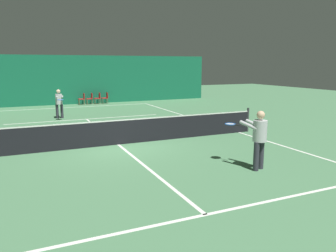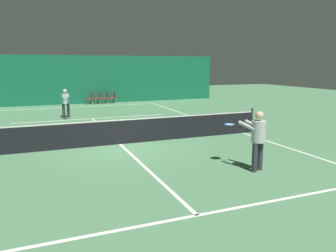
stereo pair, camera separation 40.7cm
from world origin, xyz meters
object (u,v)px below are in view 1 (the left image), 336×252
Objects in this scene: courtside_chair_3 at (106,97)px; player_near at (258,136)px; player_far at (59,102)px; courtside_chair_2 at (98,97)px; courtside_chair_0 at (82,98)px; tennis_net at (118,131)px; courtside_chair_1 at (90,98)px.

player_near is at bearing 0.28° from courtside_chair_3.
courtside_chair_2 is at bearing 151.47° from player_far.
courtside_chair_0 and courtside_chair_2 have the same top height.
tennis_net is at bearing 11.91° from player_near.
courtside_chair_1 is (1.57, 13.30, -0.03)m from tennis_net.
player_near is 1.05× the size of player_far.
tennis_net is at bearing -9.20° from courtside_chair_2.
player_far is 1.92× the size of courtside_chair_1.
courtside_chair_3 is (4.05, 6.02, -0.45)m from player_far.
player_far is (-1.30, 7.28, 0.43)m from tennis_net.
courtside_chair_2 is at bearing 90.00° from courtside_chair_0.
player_far is at bearing -0.95° from player_near.
player_near is at bearing 5.93° from courtside_chair_0.
player_far is 6.46m from courtside_chair_0.
courtside_chair_0 is 1.76m from courtside_chair_3.
courtside_chair_1 is 0.59m from courtside_chair_2.
courtside_chair_1 is at bearing -90.00° from courtside_chair_3.
courtside_chair_2 is at bearing -18.13° from player_near.
player_near is 17.84m from courtside_chair_1.
tennis_net is 13.34m from courtside_chair_0.
courtside_chair_3 is at bearing 90.00° from courtside_chair_1.
player_far is 6.69m from courtside_chair_1.
tennis_net reaches higher than courtside_chair_3.
courtside_chair_2 is (3.46, 6.02, -0.45)m from player_far.
courtside_chair_3 is (1.17, 0.00, 0.00)m from courtside_chair_1.
player_far is 7.27m from courtside_chair_3.
courtside_chair_2 is at bearing 90.00° from courtside_chair_1.
courtside_chair_1 is 1.00× the size of courtside_chair_3.
courtside_chair_1 is at bearing 155.85° from player_far.
player_near is 2.02× the size of courtside_chair_2.
player_near reaches higher than tennis_net.
courtside_chair_1 is at bearing 83.28° from tennis_net.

